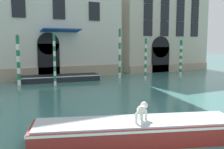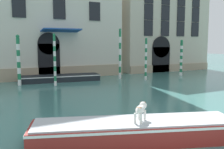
{
  "view_description": "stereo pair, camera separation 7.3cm",
  "coord_description": "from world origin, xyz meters",
  "px_view_note": "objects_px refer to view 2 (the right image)",
  "views": [
    {
      "loc": [
        -4.53,
        -3.37,
        3.32
      ],
      "look_at": [
        3.61,
        12.04,
        1.2
      ],
      "focal_mm": 42.0,
      "sensor_mm": 36.0,
      "label": 1
    },
    {
      "loc": [
        -4.47,
        -3.4,
        3.32
      ],
      "look_at": [
        3.61,
        12.04,
        1.2
      ],
      "focal_mm": 42.0,
      "sensor_mm": 36.0,
      "label": 2
    }
  ],
  "objects_px": {
    "mooring_pole_3": "(19,60)",
    "mooring_pole_1": "(120,54)",
    "mooring_pole_2": "(181,58)",
    "mooring_pole_4": "(55,60)",
    "boat_moored_near_palazzo": "(60,78)",
    "boat_foreground": "(136,130)",
    "mooring_pole_0": "(146,59)",
    "dog_on_deck": "(141,109)"
  },
  "relations": [
    {
      "from": "boat_foreground",
      "to": "mooring_pole_2",
      "type": "bearing_deg",
      "value": 62.96
    },
    {
      "from": "mooring_pole_0",
      "to": "mooring_pole_3",
      "type": "bearing_deg",
      "value": 168.88
    },
    {
      "from": "boat_moored_near_palazzo",
      "to": "mooring_pole_1",
      "type": "height_order",
      "value": "mooring_pole_1"
    },
    {
      "from": "dog_on_deck",
      "to": "boat_moored_near_palazzo",
      "type": "height_order",
      "value": "dog_on_deck"
    },
    {
      "from": "dog_on_deck",
      "to": "mooring_pole_1",
      "type": "relative_size",
      "value": 0.16
    },
    {
      "from": "mooring_pole_4",
      "to": "boat_foreground",
      "type": "bearing_deg",
      "value": -93.36
    },
    {
      "from": "mooring_pole_0",
      "to": "mooring_pole_3",
      "type": "xyz_separation_m",
      "value": [
        -10.51,
        2.07,
        0.11
      ]
    },
    {
      "from": "mooring_pole_0",
      "to": "mooring_pole_4",
      "type": "distance_m",
      "value": 8.09
    },
    {
      "from": "dog_on_deck",
      "to": "mooring_pole_0",
      "type": "height_order",
      "value": "mooring_pole_0"
    },
    {
      "from": "dog_on_deck",
      "to": "boat_moored_near_palazzo",
      "type": "xyz_separation_m",
      "value": [
        1.68,
        14.98,
        -0.84
      ]
    },
    {
      "from": "dog_on_deck",
      "to": "mooring_pole_0",
      "type": "relative_size",
      "value": 0.2
    },
    {
      "from": "mooring_pole_3",
      "to": "mooring_pole_0",
      "type": "bearing_deg",
      "value": -11.12
    },
    {
      "from": "mooring_pole_1",
      "to": "mooring_pole_3",
      "type": "xyz_separation_m",
      "value": [
        -8.94,
        0.13,
        -0.33
      ]
    },
    {
      "from": "dog_on_deck",
      "to": "mooring_pole_3",
      "type": "height_order",
      "value": "mooring_pole_3"
    },
    {
      "from": "mooring_pole_2",
      "to": "mooring_pole_3",
      "type": "xyz_separation_m",
      "value": [
        -15.53,
        1.09,
        0.16
      ]
    },
    {
      "from": "boat_moored_near_palazzo",
      "to": "mooring_pole_0",
      "type": "bearing_deg",
      "value": -15.03
    },
    {
      "from": "mooring_pole_0",
      "to": "mooring_pole_3",
      "type": "height_order",
      "value": "mooring_pole_3"
    },
    {
      "from": "boat_foreground",
      "to": "boat_moored_near_palazzo",
      "type": "distance_m",
      "value": 14.96
    },
    {
      "from": "boat_foreground",
      "to": "dog_on_deck",
      "type": "bearing_deg",
      "value": -32.38
    },
    {
      "from": "boat_foreground",
      "to": "dog_on_deck",
      "type": "distance_m",
      "value": 0.76
    },
    {
      "from": "mooring_pole_3",
      "to": "mooring_pole_4",
      "type": "height_order",
      "value": "mooring_pole_4"
    },
    {
      "from": "boat_moored_near_palazzo",
      "to": "mooring_pole_3",
      "type": "relative_size",
      "value": 1.76
    },
    {
      "from": "mooring_pole_0",
      "to": "boat_foreground",
      "type": "bearing_deg",
      "value": -126.15
    },
    {
      "from": "boat_foreground",
      "to": "boat_moored_near_palazzo",
      "type": "xyz_separation_m",
      "value": [
        1.78,
        14.85,
        -0.1
      ]
    },
    {
      "from": "mooring_pole_2",
      "to": "mooring_pole_4",
      "type": "xyz_separation_m",
      "value": [
        -13.09,
        -0.4,
        0.19
      ]
    },
    {
      "from": "boat_foreground",
      "to": "mooring_pole_4",
      "type": "relative_size",
      "value": 1.78
    },
    {
      "from": "mooring_pole_3",
      "to": "mooring_pole_1",
      "type": "bearing_deg",
      "value": -0.82
    },
    {
      "from": "boat_foreground",
      "to": "mooring_pole_1",
      "type": "xyz_separation_m",
      "value": [
        7.25,
        14.0,
        1.94
      ]
    },
    {
      "from": "boat_moored_near_palazzo",
      "to": "mooring_pole_0",
      "type": "distance_m",
      "value": 7.73
    },
    {
      "from": "boat_foreground",
      "to": "mooring_pole_0",
      "type": "relative_size",
      "value": 1.91
    },
    {
      "from": "mooring_pole_2",
      "to": "mooring_pole_4",
      "type": "distance_m",
      "value": 13.1
    },
    {
      "from": "mooring_pole_3",
      "to": "boat_moored_near_palazzo",
      "type": "bearing_deg",
      "value": 11.71
    },
    {
      "from": "mooring_pole_4",
      "to": "mooring_pole_2",
      "type": "bearing_deg",
      "value": 1.75
    },
    {
      "from": "boat_moored_near_palazzo",
      "to": "mooring_pole_1",
      "type": "distance_m",
      "value": 5.9
    },
    {
      "from": "boat_moored_near_palazzo",
      "to": "mooring_pole_2",
      "type": "relative_size",
      "value": 1.92
    },
    {
      "from": "mooring_pole_1",
      "to": "mooring_pole_2",
      "type": "distance_m",
      "value": 6.67
    },
    {
      "from": "dog_on_deck",
      "to": "mooring_pole_1",
      "type": "bearing_deg",
      "value": 23.07
    },
    {
      "from": "boat_foreground",
      "to": "mooring_pole_2",
      "type": "xyz_separation_m",
      "value": [
        13.83,
        13.04,
        1.45
      ]
    },
    {
      "from": "mooring_pole_1",
      "to": "mooring_pole_2",
      "type": "height_order",
      "value": "mooring_pole_1"
    },
    {
      "from": "mooring_pole_0",
      "to": "mooring_pole_4",
      "type": "xyz_separation_m",
      "value": [
        -8.07,
        0.58,
        0.14
      ]
    },
    {
      "from": "dog_on_deck",
      "to": "boat_foreground",
      "type": "bearing_deg",
      "value": 87.88
    },
    {
      "from": "dog_on_deck",
      "to": "mooring_pole_2",
      "type": "relative_size",
      "value": 0.21
    }
  ]
}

